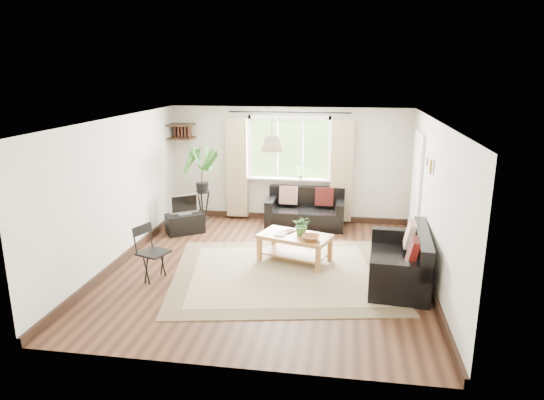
% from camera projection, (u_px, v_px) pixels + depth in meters
% --- Properties ---
extents(floor, '(5.50, 5.50, 0.00)m').
position_uv_depth(floor, '(268.00, 269.00, 7.88)').
color(floor, black).
rests_on(floor, ground).
extents(ceiling, '(5.50, 5.50, 0.00)m').
position_uv_depth(ceiling, '(268.00, 120.00, 7.26)').
color(ceiling, white).
rests_on(ceiling, floor).
extents(wall_back, '(5.00, 0.02, 2.40)m').
position_uv_depth(wall_back, '(289.00, 165.00, 10.19)').
color(wall_back, beige).
rests_on(wall_back, floor).
extents(wall_front, '(5.00, 0.02, 2.40)m').
position_uv_depth(wall_front, '(225.00, 264.00, 4.94)').
color(wall_front, beige).
rests_on(wall_front, floor).
extents(wall_left, '(0.02, 5.50, 2.40)m').
position_uv_depth(wall_left, '(118.00, 191.00, 7.94)').
color(wall_left, beige).
rests_on(wall_left, floor).
extents(wall_right, '(0.02, 5.50, 2.40)m').
position_uv_depth(wall_right, '(434.00, 204.00, 7.20)').
color(wall_right, beige).
rests_on(wall_right, floor).
extents(rug, '(3.90, 3.51, 0.02)m').
position_uv_depth(rug, '(283.00, 273.00, 7.66)').
color(rug, beige).
rests_on(rug, floor).
extents(window, '(2.50, 0.16, 2.16)m').
position_uv_depth(window, '(289.00, 149.00, 10.07)').
color(window, white).
rests_on(window, wall_back).
extents(door, '(0.06, 0.96, 2.06)m').
position_uv_depth(door, '(416.00, 190.00, 8.88)').
color(door, silver).
rests_on(door, wall_right).
extents(corner_shelf, '(0.50, 0.50, 0.34)m').
position_uv_depth(corner_shelf, '(181.00, 131.00, 10.11)').
color(corner_shelf, black).
rests_on(corner_shelf, wall_back).
extents(pendant_lamp, '(0.36, 0.36, 0.54)m').
position_uv_depth(pendant_lamp, '(272.00, 140.00, 7.73)').
color(pendant_lamp, beige).
rests_on(pendant_lamp, ceiling).
extents(wall_sconce, '(0.12, 0.12, 0.28)m').
position_uv_depth(wall_sconce, '(429.00, 164.00, 7.35)').
color(wall_sconce, beige).
rests_on(wall_sconce, wall_right).
extents(sofa_back, '(1.59, 0.81, 0.74)m').
position_uv_depth(sofa_back, '(305.00, 209.00, 9.92)').
color(sofa_back, black).
rests_on(sofa_back, floor).
extents(sofa_right, '(1.72, 0.94, 0.78)m').
position_uv_depth(sofa_right, '(399.00, 258.00, 7.27)').
color(sofa_right, black).
rests_on(sofa_right, floor).
extents(coffee_table, '(1.30, 0.97, 0.48)m').
position_uv_depth(coffee_table, '(295.00, 248.00, 8.11)').
color(coffee_table, brown).
rests_on(coffee_table, floor).
extents(table_plant, '(0.32, 0.29, 0.34)m').
position_uv_depth(table_plant, '(302.00, 225.00, 8.00)').
color(table_plant, '#356E2C').
rests_on(table_plant, coffee_table).
extents(bowl, '(0.32, 0.32, 0.08)m').
position_uv_depth(bowl, '(311.00, 238.00, 7.80)').
color(bowl, '#965A33').
rests_on(bowl, coffee_table).
extents(book_a, '(0.22, 0.26, 0.02)m').
position_uv_depth(book_a, '(276.00, 233.00, 8.09)').
color(book_a, silver).
rests_on(book_a, coffee_table).
extents(book_b, '(0.24, 0.25, 0.02)m').
position_uv_depth(book_b, '(286.00, 230.00, 8.26)').
color(book_b, '#532821').
rests_on(book_b, coffee_table).
extents(tv_stand, '(0.82, 0.74, 0.39)m').
position_uv_depth(tv_stand, '(185.00, 223.00, 9.58)').
color(tv_stand, black).
rests_on(tv_stand, floor).
extents(tv, '(0.56, 0.47, 0.42)m').
position_uv_depth(tv, '(184.00, 204.00, 9.47)').
color(tv, '#A5A5AA').
rests_on(tv, tv_stand).
extents(palm_stand, '(0.79, 0.79, 1.66)m').
position_uv_depth(palm_stand, '(202.00, 188.00, 9.72)').
color(palm_stand, black).
rests_on(palm_stand, floor).
extents(folding_chair, '(0.56, 0.56, 0.85)m').
position_uv_depth(folding_chair, '(154.00, 254.00, 7.36)').
color(folding_chair, black).
rests_on(folding_chair, floor).
extents(sill_plant, '(0.14, 0.10, 0.27)m').
position_uv_depth(sill_plant, '(300.00, 173.00, 10.08)').
color(sill_plant, '#2D6023').
rests_on(sill_plant, window).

